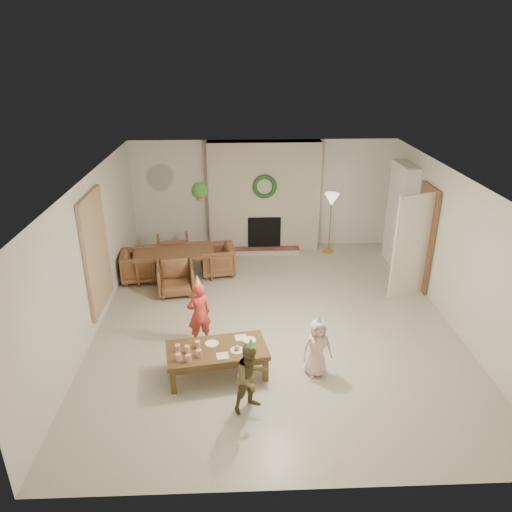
{
  "coord_description": "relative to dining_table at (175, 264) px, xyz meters",
  "views": [
    {
      "loc": [
        -0.61,
        -7.19,
        4.37
      ],
      "look_at": [
        -0.3,
        0.4,
        1.05
      ],
      "focal_mm": 33.64,
      "sensor_mm": 36.0,
      "label": 1
    }
  ],
  "objects": [
    {
      "name": "floor",
      "position": [
        1.92,
        -1.79,
        -0.28
      ],
      "size": [
        7.0,
        7.0,
        0.0
      ],
      "primitive_type": "plane",
      "color": "#B7B29E",
      "rests_on": "ground"
    },
    {
      "name": "ceiling",
      "position": [
        1.92,
        -1.79,
        2.22
      ],
      "size": [
        7.0,
        7.0,
        0.0
      ],
      "primitive_type": "plane",
      "rotation": [
        3.14,
        0.0,
        0.0
      ],
      "color": "white",
      "rests_on": "wall_back"
    },
    {
      "name": "wall_back",
      "position": [
        1.92,
        1.71,
        0.97
      ],
      "size": [
        7.0,
        0.0,
        7.0
      ],
      "primitive_type": "plane",
      "rotation": [
        1.57,
        0.0,
        0.0
      ],
      "color": "silver",
      "rests_on": "floor"
    },
    {
      "name": "wall_front",
      "position": [
        1.92,
        -5.29,
        0.97
      ],
      "size": [
        7.0,
        0.0,
        7.0
      ],
      "primitive_type": "plane",
      "rotation": [
        -1.57,
        0.0,
        0.0
      ],
      "color": "silver",
      "rests_on": "floor"
    },
    {
      "name": "wall_left",
      "position": [
        -1.08,
        -1.79,
        0.97
      ],
      "size": [
        0.0,
        7.0,
        7.0
      ],
      "primitive_type": "plane",
      "rotation": [
        1.57,
        0.0,
        1.57
      ],
      "color": "silver",
      "rests_on": "floor"
    },
    {
      "name": "wall_right",
      "position": [
        4.92,
        -1.79,
        0.97
      ],
      "size": [
        0.0,
        7.0,
        7.0
      ],
      "primitive_type": "plane",
      "rotation": [
        1.57,
        0.0,
        -1.57
      ],
      "color": "silver",
      "rests_on": "floor"
    },
    {
      "name": "fireplace_mass",
      "position": [
        1.92,
        1.51,
        0.97
      ],
      "size": [
        2.5,
        0.4,
        2.5
      ],
      "primitive_type": "cube",
      "color": "#5D1A18",
      "rests_on": "floor"
    },
    {
      "name": "fireplace_hearth",
      "position": [
        1.92,
        1.16,
        -0.22
      ],
      "size": [
        1.6,
        0.3,
        0.12
      ],
      "primitive_type": "cube",
      "color": "#5D1D19",
      "rests_on": "floor"
    },
    {
      "name": "fireplace_firebox",
      "position": [
        1.92,
        1.33,
        0.17
      ],
      "size": [
        0.75,
        0.12,
        0.75
      ],
      "primitive_type": "cube",
      "color": "black",
      "rests_on": "floor"
    },
    {
      "name": "fireplace_wreath",
      "position": [
        1.92,
        1.28,
        1.27
      ],
      "size": [
        0.54,
        0.1,
        0.54
      ],
      "primitive_type": "torus",
      "rotation": [
        1.57,
        0.0,
        0.0
      ],
      "color": "#19421A",
      "rests_on": "fireplace_mass"
    },
    {
      "name": "floor_lamp_base",
      "position": [
        3.41,
        1.21,
        -0.27
      ],
      "size": [
        0.26,
        0.26,
        0.03
      ],
      "primitive_type": "cylinder",
      "color": "gold",
      "rests_on": "floor"
    },
    {
      "name": "floor_lamp_post",
      "position": [
        3.41,
        1.21,
        0.37
      ],
      "size": [
        0.03,
        0.03,
        1.25
      ],
      "primitive_type": "cylinder",
      "color": "gold",
      "rests_on": "floor"
    },
    {
      "name": "floor_lamp_shade",
      "position": [
        3.41,
        1.21,
        0.97
      ],
      "size": [
        0.33,
        0.33,
        0.28
      ],
      "primitive_type": "cone",
      "rotation": [
        3.14,
        0.0,
        0.0
      ],
      "color": "beige",
      "rests_on": "floor_lamp_post"
    },
    {
      "name": "bookshelf_carcass",
      "position": [
        4.76,
        0.51,
        0.82
      ],
      "size": [
        0.3,
        1.0,
        2.2
      ],
      "primitive_type": "cube",
      "color": "white",
      "rests_on": "floor"
    },
    {
      "name": "bookshelf_shelf_a",
      "position": [
        4.74,
        0.51,
        0.17
      ],
      "size": [
        0.3,
        0.92,
        0.03
      ],
      "primitive_type": "cube",
      "color": "white",
      "rests_on": "bookshelf_carcass"
    },
    {
      "name": "bookshelf_shelf_b",
      "position": [
        4.74,
        0.51,
        0.57
      ],
      "size": [
        0.3,
        0.92,
        0.03
      ],
      "primitive_type": "cube",
      "color": "white",
      "rests_on": "bookshelf_carcass"
    },
    {
      "name": "bookshelf_shelf_c",
      "position": [
        4.74,
        0.51,
        0.97
      ],
      "size": [
        0.3,
        0.92,
        0.03
      ],
      "primitive_type": "cube",
      "color": "white",
      "rests_on": "bookshelf_carcass"
    },
    {
      "name": "bookshelf_shelf_d",
      "position": [
        4.74,
        0.51,
        1.37
      ],
      "size": [
        0.3,
        0.92,
        0.03
      ],
      "primitive_type": "cube",
      "color": "white",
      "rests_on": "bookshelf_carcass"
    },
    {
      "name": "books_row_lower",
      "position": [
        4.72,
        0.36,
        0.31
      ],
      "size": [
        0.2,
        0.4,
        0.24
      ],
      "primitive_type": "cube",
      "color": "maroon",
      "rests_on": "bookshelf_shelf_a"
    },
    {
      "name": "books_row_mid",
      "position": [
        4.72,
        0.56,
        0.71
      ],
      "size": [
        0.2,
        0.44,
        0.24
      ],
      "primitive_type": "cube",
      "color": "navy",
      "rests_on": "bookshelf_shelf_b"
    },
    {
      "name": "books_row_upper",
      "position": [
        4.72,
        0.41,
        1.1
      ],
      "size": [
        0.2,
        0.36,
        0.22
      ],
      "primitive_type": "cube",
      "color": "gold",
      "rests_on": "bookshelf_shelf_c"
    },
    {
      "name": "door_frame",
      "position": [
        4.88,
        -0.59,
        0.74
      ],
      "size": [
        0.05,
        0.86,
        2.04
      ],
      "primitive_type": "cube",
      "color": "brown",
      "rests_on": "floor"
    },
    {
      "name": "door_leaf",
      "position": [
        4.5,
        -0.97,
        0.72
      ],
      "size": [
        0.77,
        0.32,
        2.0
      ],
      "primitive_type": "cube",
      "rotation": [
        0.0,
        0.0,
        -1.22
      ],
      "color": "beige",
      "rests_on": "floor"
    },
    {
      "name": "curtain_panel",
      "position": [
        -1.04,
        -1.59,
        0.97
      ],
      "size": [
        0.06,
        1.2,
        2.0
      ],
      "primitive_type": "cube",
      "color": "#C8B28D",
      "rests_on": "wall_left"
    },
    {
      "name": "dining_table",
      "position": [
        0.0,
        0.0,
        0.0
      ],
      "size": [
        1.73,
        1.12,
        0.57
      ],
      "primitive_type": "imported",
      "rotation": [
        0.0,
        0.0,
        0.15
      ],
      "color": "brown",
      "rests_on": "floor"
    },
    {
      "name": "dining_chair_near",
      "position": [
        0.1,
        -0.7,
        0.03
      ],
      "size": [
        0.76,
        0.78,
        0.63
      ],
      "primitive_type": "imported",
      "rotation": [
        0.0,
        0.0,
        0.15
      ],
      "color": "brown",
      "rests_on": "floor"
    },
    {
      "name": "dining_chair_far",
      "position": [
        -0.1,
        0.7,
        0.03
      ],
      "size": [
        0.76,
        0.78,
        0.63
      ],
      "primitive_type": "imported",
      "rotation": [
        0.0,
        0.0,
        3.29
      ],
      "color": "brown",
      "rests_on": "floor"
    },
    {
      "name": "dining_chair_left",
      "position": [
        -0.7,
        -0.1,
        0.03
      ],
      "size": [
        0.78,
        0.76,
        0.63
      ],
      "primitive_type": "imported",
      "rotation": [
        0.0,
        0.0,
        1.72
      ],
      "color": "brown",
      "rests_on": "floor"
    },
    {
      "name": "dining_chair_right",
      "position": [
        0.88,
        0.13,
        0.03
      ],
      "size": [
        0.78,
        0.76,
        0.63
      ],
      "primitive_type": "imported",
      "rotation": [
        0.0,
        0.0,
        -1.43
      ],
      "color": "brown",
      "rests_on": "floor"
    },
    {
      "name": "hanging_plant_cord",
      "position": [
        0.62,
        -0.29,
        1.87
      ],
      "size": [
        0.01,
        0.01,
        0.7
      ],
      "primitive_type": "cylinder",
      "color": "tan",
      "rests_on": "ceiling"
    },
    {
      "name": "hanging_plant_pot",
      "position": [
        0.62,
        -0.29,
        1.52
      ],
      "size": [
        0.16,
        0.16,
        0.12
      ],
      "primitive_type": "cylinder",
      "color": "#983831",
      "rests_on": "hanging_plant_cord"
    },
    {
      "name": "hanging_plant_foliage",
      "position": [
        0.62,
        -0.29,
        1.64
      ],
      "size": [
        0.32,
        0.32,
        0.32
      ],
      "primitive_type": "sphere",
      "color": "#1E4617",
      "rests_on": "hanging_plant_pot"
    },
    {
      "name": "coffee_table_top",
      "position": [
        0.98,
        -3.25,
        0.12
      ],
      "size": [
        1.52,
        0.94,
        0.07
      ],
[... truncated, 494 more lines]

